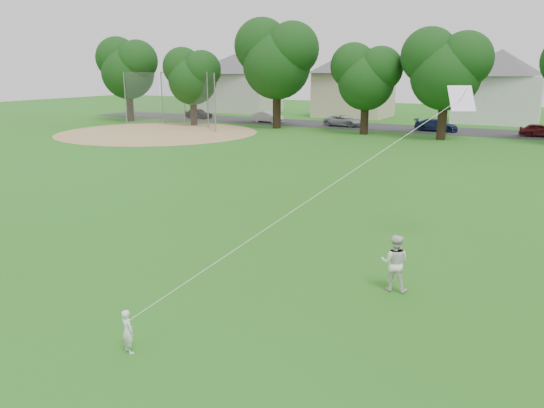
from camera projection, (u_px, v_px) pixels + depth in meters
The scene contains 10 objects.
ground at pixel (245, 320), 12.33m from camera, with size 160.00×160.00×0.00m, color #2A5D15.
street at pixel (483, 132), 48.20m from camera, with size 90.00×7.00×0.01m, color #2D2D30.
dirt_infield at pixel (158, 133), 48.12m from camera, with size 18.00×18.00×0.02m, color #9E7F51.
toddler at pixel (128, 331), 10.83m from camera, with size 0.35×0.23×0.95m, color white.
older_boy at pixel (395, 263), 13.83m from camera, with size 0.74×0.58×1.52m, color white.
kite at pixel (329, 187), 13.58m from camera, with size 2.85×5.59×11.90m.
baseball_backstop at pixel (180, 100), 52.73m from camera, with size 12.00×3.40×5.29m.
tree_row at pixel (481, 65), 41.44m from camera, with size 80.65×7.52×10.65m.
parked_cars at pixel (518, 129), 45.84m from camera, with size 63.50×2.55×1.26m.
house_row at pixel (508, 77), 55.17m from camera, with size 77.62×13.86×9.81m.
Camera 1 is at (5.86, -9.64, 5.69)m, focal length 35.00 mm.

